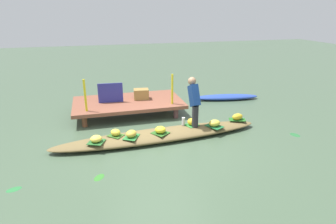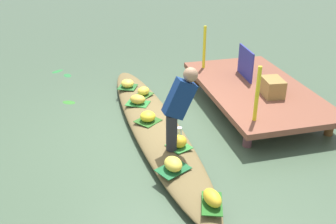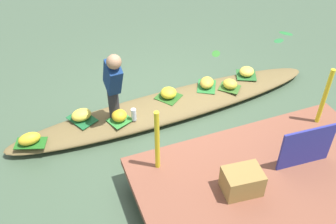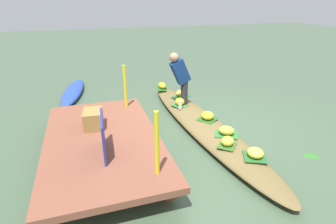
{
  "view_description": "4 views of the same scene",
  "coord_description": "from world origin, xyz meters",
  "px_view_note": "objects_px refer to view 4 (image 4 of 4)",
  "views": [
    {
      "loc": [
        -1.48,
        -6.21,
        3.0
      ],
      "look_at": [
        0.31,
        0.39,
        0.53
      ],
      "focal_mm": 30.77,
      "sensor_mm": 36.0,
      "label": 1
    },
    {
      "loc": [
        5.47,
        -1.16,
        3.17
      ],
      "look_at": [
        0.11,
        0.2,
        0.39
      ],
      "focal_mm": 41.3,
      "sensor_mm": 36.0,
      "label": 2
    },
    {
      "loc": [
        1.76,
        4.52,
        3.96
      ],
      "look_at": [
        0.27,
        0.61,
        0.52
      ],
      "focal_mm": 41.1,
      "sensor_mm": 36.0,
      "label": 3
    },
    {
      "loc": [
        -4.44,
        2.15,
        2.49
      ],
      "look_at": [
        0.39,
        0.61,
        0.3
      ],
      "focal_mm": 28.37,
      "sensor_mm": 36.0,
      "label": 4
    }
  ],
  "objects_px": {
    "banana_bunch_1": "(226,131)",
    "banana_bunch_4": "(255,153)",
    "water_bottle": "(180,105)",
    "market_banner": "(103,136)",
    "moored_boat": "(73,92)",
    "banana_bunch_0": "(181,94)",
    "banana_bunch_3": "(208,116)",
    "vendor_person": "(180,76)",
    "produce_crate": "(93,119)",
    "vendor_boat": "(202,124)",
    "banana_bunch_2": "(228,141)",
    "banana_bunch_5": "(180,102)",
    "banana_bunch_6": "(162,85)"
  },
  "relations": [
    {
      "from": "vendor_boat",
      "to": "moored_boat",
      "type": "bearing_deg",
      "value": 37.16
    },
    {
      "from": "banana_bunch_1",
      "to": "vendor_person",
      "type": "xyz_separation_m",
      "value": [
        1.62,
        0.3,
        0.61
      ]
    },
    {
      "from": "vendor_boat",
      "to": "banana_bunch_4",
      "type": "relative_size",
      "value": 20.08
    },
    {
      "from": "banana_bunch_2",
      "to": "banana_bunch_4",
      "type": "bearing_deg",
      "value": -152.64
    },
    {
      "from": "banana_bunch_2",
      "to": "market_banner",
      "type": "height_order",
      "value": "market_banner"
    },
    {
      "from": "water_bottle",
      "to": "produce_crate",
      "type": "bearing_deg",
      "value": 111.38
    },
    {
      "from": "banana_bunch_0",
      "to": "vendor_person",
      "type": "bearing_deg",
      "value": 157.02
    },
    {
      "from": "banana_bunch_5",
      "to": "banana_bunch_1",
      "type": "bearing_deg",
      "value": -168.69
    },
    {
      "from": "banana_bunch_3",
      "to": "banana_bunch_5",
      "type": "xyz_separation_m",
      "value": [
        0.89,
        0.28,
        0.01
      ]
    },
    {
      "from": "produce_crate",
      "to": "banana_bunch_0",
      "type": "bearing_deg",
      "value": -55.97
    },
    {
      "from": "water_bottle",
      "to": "produce_crate",
      "type": "distance_m",
      "value": 2.04
    },
    {
      "from": "banana_bunch_0",
      "to": "banana_bunch_5",
      "type": "xyz_separation_m",
      "value": [
        -0.52,
        0.23,
        0.01
      ]
    },
    {
      "from": "banana_bunch_1",
      "to": "produce_crate",
      "type": "bearing_deg",
      "value": 74.04
    },
    {
      "from": "banana_bunch_1",
      "to": "market_banner",
      "type": "relative_size",
      "value": 0.4
    },
    {
      "from": "banana_bunch_4",
      "to": "water_bottle",
      "type": "height_order",
      "value": "water_bottle"
    },
    {
      "from": "banana_bunch_3",
      "to": "banana_bunch_6",
      "type": "bearing_deg",
      "value": 8.05
    },
    {
      "from": "banana_bunch_0",
      "to": "vendor_person",
      "type": "height_order",
      "value": "vendor_person"
    },
    {
      "from": "banana_bunch_2",
      "to": "market_banner",
      "type": "bearing_deg",
      "value": 88.01
    },
    {
      "from": "banana_bunch_3",
      "to": "water_bottle",
      "type": "distance_m",
      "value": 0.76
    },
    {
      "from": "banana_bunch_5",
      "to": "produce_crate",
      "type": "xyz_separation_m",
      "value": [
        -0.94,
        1.94,
        0.25
      ]
    },
    {
      "from": "banana_bunch_5",
      "to": "banana_bunch_6",
      "type": "relative_size",
      "value": 0.74
    },
    {
      "from": "banana_bunch_2",
      "to": "market_banner",
      "type": "distance_m",
      "value": 2.03
    },
    {
      "from": "banana_bunch_1",
      "to": "vendor_boat",
      "type": "bearing_deg",
      "value": 11.71
    },
    {
      "from": "banana_bunch_6",
      "to": "banana_bunch_2",
      "type": "bearing_deg",
      "value": -176.82
    },
    {
      "from": "banana_bunch_3",
      "to": "vendor_person",
      "type": "xyz_separation_m",
      "value": [
        0.92,
        0.26,
        0.6
      ]
    },
    {
      "from": "banana_bunch_5",
      "to": "water_bottle",
      "type": "xyz_separation_m",
      "value": [
        -0.21,
        0.06,
        0.01
      ]
    },
    {
      "from": "banana_bunch_2",
      "to": "vendor_person",
      "type": "relative_size",
      "value": 0.2
    },
    {
      "from": "vendor_person",
      "to": "water_bottle",
      "type": "bearing_deg",
      "value": 161.18
    },
    {
      "from": "vendor_person",
      "to": "water_bottle",
      "type": "xyz_separation_m",
      "value": [
        -0.24,
        0.08,
        -0.59
      ]
    },
    {
      "from": "vendor_boat",
      "to": "banana_bunch_0",
      "type": "relative_size",
      "value": 17.23
    },
    {
      "from": "moored_boat",
      "to": "banana_bunch_2",
      "type": "bearing_deg",
      "value": -139.05
    },
    {
      "from": "produce_crate",
      "to": "moored_boat",
      "type": "bearing_deg",
      "value": 7.82
    },
    {
      "from": "banana_bunch_0",
      "to": "banana_bunch_3",
      "type": "distance_m",
      "value": 1.42
    },
    {
      "from": "banana_bunch_3",
      "to": "market_banner",
      "type": "relative_size",
      "value": 0.36
    },
    {
      "from": "banana_bunch_4",
      "to": "banana_bunch_6",
      "type": "relative_size",
      "value": 0.84
    },
    {
      "from": "banana_bunch_4",
      "to": "banana_bunch_6",
      "type": "height_order",
      "value": "banana_bunch_6"
    },
    {
      "from": "banana_bunch_1",
      "to": "banana_bunch_0",
      "type": "bearing_deg",
      "value": 2.48
    },
    {
      "from": "produce_crate",
      "to": "vendor_boat",
      "type": "bearing_deg",
      "value": -88.23
    },
    {
      "from": "market_banner",
      "to": "vendor_boat",
      "type": "bearing_deg",
      "value": -60.37
    },
    {
      "from": "banana_bunch_4",
      "to": "produce_crate",
      "type": "bearing_deg",
      "value": 58.24
    },
    {
      "from": "moored_boat",
      "to": "banana_bunch_5",
      "type": "xyz_separation_m",
      "value": [
        -2.11,
        -2.36,
        0.21
      ]
    },
    {
      "from": "vendor_person",
      "to": "produce_crate",
      "type": "bearing_deg",
      "value": 116.42
    },
    {
      "from": "moored_boat",
      "to": "banana_bunch_6",
      "type": "xyz_separation_m",
      "value": [
        -0.82,
        -2.33,
        0.2
      ]
    },
    {
      "from": "vendor_boat",
      "to": "banana_bunch_2",
      "type": "height_order",
      "value": "banana_bunch_2"
    },
    {
      "from": "moored_boat",
      "to": "banana_bunch_0",
      "type": "relative_size",
      "value": 7.57
    },
    {
      "from": "vendor_boat",
      "to": "water_bottle",
      "type": "relative_size",
      "value": 25.75
    },
    {
      "from": "banana_bunch_0",
      "to": "banana_bunch_1",
      "type": "distance_m",
      "value": 2.11
    },
    {
      "from": "banana_bunch_1",
      "to": "banana_bunch_4",
      "type": "xyz_separation_m",
      "value": [
        -0.79,
        -0.06,
        -0.0
      ]
    },
    {
      "from": "banana_bunch_6",
      "to": "vendor_person",
      "type": "bearing_deg",
      "value": -177.65
    },
    {
      "from": "water_bottle",
      "to": "market_banner",
      "type": "relative_size",
      "value": 0.28
    }
  ]
}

